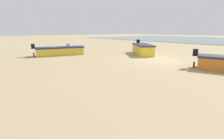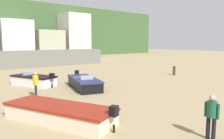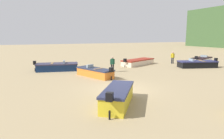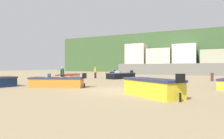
# 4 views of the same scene
# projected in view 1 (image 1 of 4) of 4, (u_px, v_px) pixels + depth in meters

# --- Properties ---
(ground_plane) EXTENTS (160.00, 160.00, 0.00)m
(ground_plane) POSITION_uv_depth(u_px,v_px,m) (158.00, 60.00, 12.19)
(ground_plane) COLOR #9E8962
(boat_yellow_3) EXTENTS (3.77, 3.28, 1.28)m
(boat_yellow_3) POSITION_uv_depth(u_px,v_px,m) (143.00, 49.00, 15.20)
(boat_yellow_3) COLOR gold
(boat_yellow_3) RESTS_ON ground
(boat_yellow_6) EXTENTS (2.36, 4.45, 1.09)m
(boat_yellow_6) POSITION_uv_depth(u_px,v_px,m) (60.00, 51.00, 14.56)
(boat_yellow_6) COLOR gold
(boat_yellow_6) RESTS_ON ground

